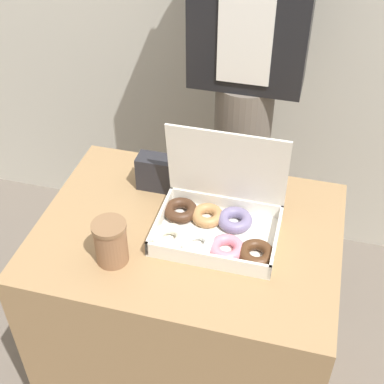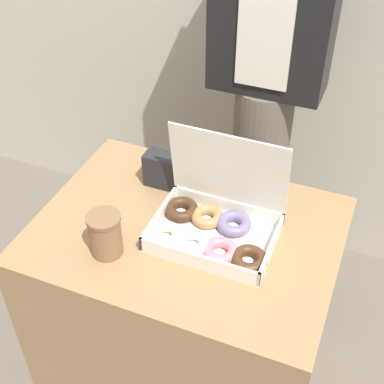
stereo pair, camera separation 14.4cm
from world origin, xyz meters
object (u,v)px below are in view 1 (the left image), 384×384
at_px(donut_box, 214,223).
at_px(coffee_cup, 111,242).
at_px(napkin_holder, 156,172).
at_px(person_customer, 247,70).

bearing_deg(donut_box, coffee_cup, -145.49).
relative_size(napkin_holder, person_customer, 0.06).
bearing_deg(napkin_holder, person_customer, 66.25).
relative_size(coffee_cup, napkin_holder, 1.15).
height_order(coffee_cup, person_customer, person_customer).
height_order(napkin_holder, person_customer, person_customer).
height_order(donut_box, napkin_holder, donut_box).
bearing_deg(coffee_cup, person_customer, 74.49).
relative_size(donut_box, napkin_holder, 3.25).
relative_size(donut_box, person_customer, 0.21).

